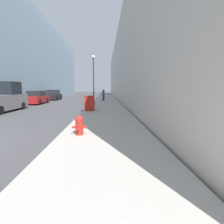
% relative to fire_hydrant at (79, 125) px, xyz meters
% --- Properties ---
extents(sidewalk_right, '(3.48, 60.00, 0.15)m').
position_rel_fire_hydrant_xyz_m(sidewalk_right, '(0.98, 16.62, -0.45)').
color(sidewalk_right, '#ADA89E').
rests_on(sidewalk_right, ground).
extents(building_left_glass, '(12.00, 60.00, 14.38)m').
position_rel_fire_hydrant_xyz_m(building_left_glass, '(-15.67, 24.62, 6.67)').
color(building_left_glass, '#849EB2').
rests_on(building_left_glass, ground).
extents(building_right_stone, '(12.00, 60.00, 10.77)m').
position_rel_fire_hydrant_xyz_m(building_right_stone, '(8.82, 24.62, 4.86)').
color(building_right_stone, beige).
rests_on(building_right_stone, ground).
extents(fire_hydrant, '(0.52, 0.41, 0.71)m').
position_rel_fire_hydrant_xyz_m(fire_hydrant, '(0.00, 0.00, 0.00)').
color(fire_hydrant, red).
rests_on(fire_hydrant, sidewalk_right).
extents(trash_bin, '(0.74, 0.68, 1.15)m').
position_rel_fire_hydrant_xyz_m(trash_bin, '(-0.27, 7.25, 0.22)').
color(trash_bin, red).
rests_on(trash_bin, sidewalk_right).
extents(lamppost, '(0.36, 0.36, 5.07)m').
position_rel_fire_hydrant_xyz_m(lamppost, '(-0.26, 12.03, 2.59)').
color(lamppost, '#2D332D').
rests_on(lamppost, sidewalk_right).
extents(pickup_truck, '(2.17, 5.45, 2.43)m').
position_rel_fire_hydrant_xyz_m(pickup_truck, '(-7.48, 8.09, 0.46)').
color(pickup_truck, slate).
rests_on(pickup_truck, ground).
extents(parked_sedan_near, '(1.82, 4.25, 1.60)m').
position_rel_fire_hydrant_xyz_m(parked_sedan_near, '(-7.35, 15.12, 0.21)').
color(parked_sedan_near, maroon).
rests_on(parked_sedan_near, ground).
extents(parked_sedan_far, '(1.92, 4.10, 1.67)m').
position_rel_fire_hydrant_xyz_m(parked_sedan_far, '(-7.57, 22.69, 0.24)').
color(parked_sedan_far, black).
rests_on(parked_sedan_far, ground).
extents(pedestrian_on_sidewalk, '(0.34, 0.22, 1.67)m').
position_rel_fire_hydrant_xyz_m(pedestrian_on_sidewalk, '(0.68, 18.43, 0.46)').
color(pedestrian_on_sidewalk, '#2D3347').
rests_on(pedestrian_on_sidewalk, sidewalk_right).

